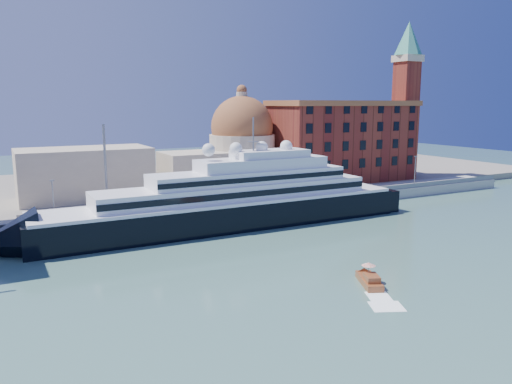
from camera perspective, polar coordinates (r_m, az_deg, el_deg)
ground at (r=79.94m, az=2.92°, el=-7.67°), size 400.00×400.00×0.00m
quay at (r=109.18m, az=-6.30°, el=-2.21°), size 180.00×10.00×2.50m
land at (r=147.47m, az=-12.24°, el=0.71°), size 260.00×72.00×2.00m
quay_fence at (r=104.72m, az=-5.40°, el=-1.69°), size 180.00×0.10×1.20m
superyacht at (r=98.21m, az=-4.50°, el=-1.70°), size 84.98×11.78×25.40m
water_taxi at (r=70.51m, az=12.85°, el=-9.74°), size 4.70×6.83×3.10m
warehouse at (r=148.98m, az=9.88°, el=5.84°), size 43.00×19.00×23.25m
campanile at (r=164.52m, az=16.79°, el=11.17°), size 8.40×8.40×47.00m
church at (r=131.84m, az=-7.65°, el=4.12°), size 66.00×18.00×25.50m
lamp_posts at (r=102.08m, az=-12.64°, el=1.65°), size 120.80×2.40×18.00m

